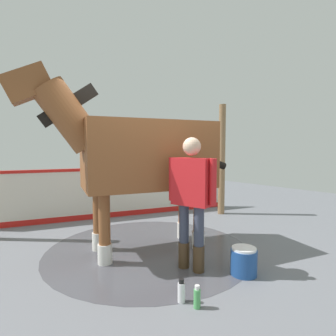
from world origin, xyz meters
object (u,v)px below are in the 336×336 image
handler (191,194)px  bottle_spray (197,298)px  horse (140,155)px  wash_bucket (244,261)px  bottle_shampoo (181,292)px

handler → bottle_spray: (0.66, -0.57, -0.91)m
horse → wash_bucket: horse is taller
bottle_spray → bottle_shampoo: bearing=-163.9°
wash_bucket → bottle_spray: bearing=-82.6°
handler → bottle_shampoo: size_ratio=6.96×
handler → bottle_shampoo: 1.20m
bottle_shampoo → bottle_spray: (0.18, 0.05, -0.01)m
handler → bottle_spray: bearing=-146.2°
wash_bucket → horse: bearing=-160.5°
horse → bottle_spray: (1.65, -0.44, -1.39)m
horse → bottle_spray: 2.20m
horse → wash_bucket: size_ratio=9.37×
wash_bucket → bottle_spray: size_ratio=1.49×
horse → bottle_spray: horse is taller
bottle_shampoo → bottle_spray: bottle_shampoo is taller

